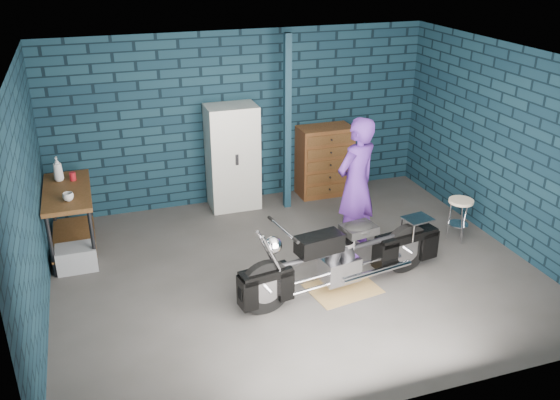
# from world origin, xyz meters

# --- Properties ---
(ground) EXTENTS (6.00, 6.00, 0.00)m
(ground) POSITION_xyz_m (0.00, 0.00, 0.00)
(ground) COLOR #464341
(ground) RESTS_ON ground
(room_walls) EXTENTS (6.02, 5.01, 2.71)m
(room_walls) POSITION_xyz_m (0.00, 0.55, 1.90)
(room_walls) COLOR #0E2430
(room_walls) RESTS_ON ground
(support_post) EXTENTS (0.10, 0.10, 2.70)m
(support_post) POSITION_xyz_m (0.55, 1.95, 1.35)
(support_post) COLOR #122B39
(support_post) RESTS_ON ground
(workbench) EXTENTS (0.60, 1.40, 0.91)m
(workbench) POSITION_xyz_m (-2.68, 1.48, 0.46)
(workbench) COLOR brown
(workbench) RESTS_ON ground
(drip_mat) EXTENTS (0.92, 0.74, 0.01)m
(drip_mat) POSITION_xyz_m (0.41, -0.57, 0.00)
(drip_mat) COLOR olive
(drip_mat) RESTS_ON ground
(motorcycle) EXTENTS (2.41, 0.99, 1.03)m
(motorcycle) POSITION_xyz_m (0.41, -0.57, 0.51)
(motorcycle) COLOR black
(motorcycle) RESTS_ON ground
(person) EXTENTS (0.80, 0.68, 1.85)m
(person) POSITION_xyz_m (0.99, 0.41, 0.92)
(person) COLOR #431E73
(person) RESTS_ON ground
(storage_bin) EXTENTS (0.50, 0.36, 0.31)m
(storage_bin) POSITION_xyz_m (-2.66, 0.98, 0.16)
(storage_bin) COLOR gray
(storage_bin) RESTS_ON ground
(locker) EXTENTS (0.77, 0.55, 1.64)m
(locker) POSITION_xyz_m (-0.24, 2.23, 0.82)
(locker) COLOR silver
(locker) RESTS_ON ground
(tool_chest) EXTENTS (0.87, 0.48, 1.15)m
(tool_chest) POSITION_xyz_m (1.30, 2.23, 0.58)
(tool_chest) COLOR brown
(tool_chest) RESTS_ON ground
(shop_stool) EXTENTS (0.42, 0.42, 0.62)m
(shop_stool) POSITION_xyz_m (2.46, 0.10, 0.31)
(shop_stool) COLOR beige
(shop_stool) RESTS_ON ground
(cup_a) EXTENTS (0.14, 0.14, 0.11)m
(cup_a) POSITION_xyz_m (-2.65, 1.10, 0.96)
(cup_a) COLOR beige
(cup_a) RESTS_ON workbench
(mug_red) EXTENTS (0.11, 0.11, 0.12)m
(mug_red) POSITION_xyz_m (-2.59, 1.79, 0.97)
(mug_red) COLOR maroon
(mug_red) RESTS_ON workbench
(bottle) EXTENTS (0.14, 0.14, 0.34)m
(bottle) POSITION_xyz_m (-2.77, 1.85, 1.08)
(bottle) COLOR gray
(bottle) RESTS_ON workbench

